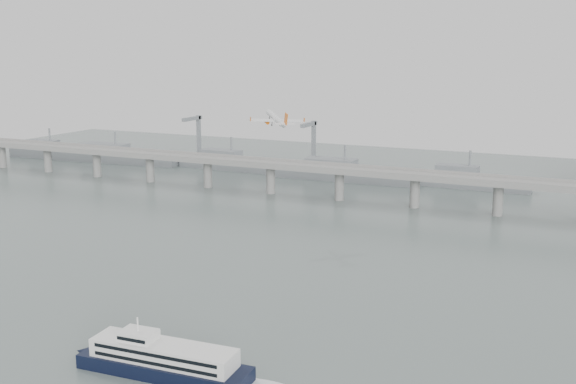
% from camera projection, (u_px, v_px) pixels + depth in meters
% --- Properties ---
extents(ground, '(900.00, 900.00, 0.00)m').
position_uv_depth(ground, '(226.00, 314.00, 250.98)').
color(ground, '#576562').
rests_on(ground, ground).
extents(bridge, '(800.00, 22.00, 23.90)m').
position_uv_depth(bridge, '(382.00, 177.00, 425.43)').
color(bridge, gray).
rests_on(bridge, ground).
extents(distant_fleet, '(453.00, 60.90, 40.00)m').
position_uv_depth(distant_fleet, '(223.00, 163.00, 548.81)').
color(distant_fleet, slate).
rests_on(distant_fleet, ground).
extents(ferry, '(90.60, 19.06, 17.08)m').
position_uv_depth(ferry, '(164.00, 360.00, 203.57)').
color(ferry, black).
rests_on(ferry, ground).
extents(airliner, '(25.92, 26.25, 8.60)m').
position_uv_depth(airliner, '(277.00, 119.00, 346.81)').
color(airliner, white).
rests_on(airliner, ground).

